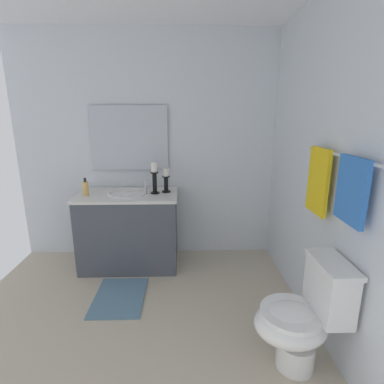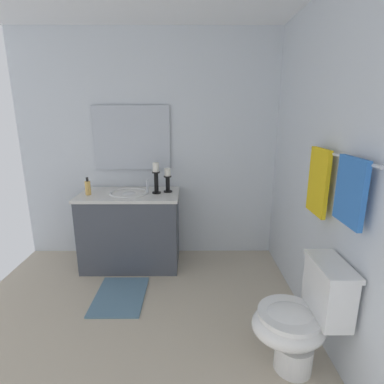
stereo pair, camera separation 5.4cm
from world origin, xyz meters
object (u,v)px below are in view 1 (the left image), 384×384
(towel_bar, at_px, (340,155))
(bath_mat, at_px, (120,297))
(vanity_cabinet, at_px, (129,230))
(candle_holder_tall, at_px, (166,180))
(soap_bottle, at_px, (86,188))
(candle_holder_short, at_px, (155,177))
(mirror, at_px, (129,138))
(sink_basin, at_px, (128,197))
(towel_near_vanity, at_px, (318,181))
(toilet, at_px, (302,318))
(towel_center, at_px, (352,191))

(towel_bar, height_order, bath_mat, towel_bar)
(vanity_cabinet, distance_m, candle_holder_tall, 0.67)
(soap_bottle, bearing_deg, candle_holder_short, 94.84)
(bath_mat, bearing_deg, mirror, 180.00)
(candle_holder_short, height_order, soap_bottle, candle_holder_short)
(sink_basin, height_order, candle_holder_short, candle_holder_short)
(mirror, bearing_deg, vanity_cabinet, -0.01)
(vanity_cabinet, xyz_separation_m, towel_near_vanity, (0.99, 1.52, 0.74))
(toilet, relative_size, towel_center, 1.98)
(mirror, distance_m, soap_bottle, 0.70)
(candle_holder_short, relative_size, towel_near_vanity, 0.69)
(soap_bottle, xyz_separation_m, towel_near_vanity, (0.93, 1.92, 0.27))
(sink_basin, xyz_separation_m, towel_bar, (1.19, 1.54, 0.59))
(soap_bottle, xyz_separation_m, bath_mat, (0.57, 0.40, -0.87))
(soap_bottle, height_order, toilet, soap_bottle)
(toilet, xyz_separation_m, towel_bar, (-0.21, 0.22, 0.99))
(soap_bottle, distance_m, towel_center, 2.37)
(toilet, xyz_separation_m, bath_mat, (-0.78, -1.31, -0.36))
(soap_bottle, bearing_deg, towel_bar, 59.59)
(candle_holder_tall, relative_size, towel_bar, 0.30)
(candle_holder_tall, height_order, towel_center, towel_center)
(vanity_cabinet, relative_size, towel_near_vanity, 2.25)
(candle_holder_short, relative_size, toilet, 0.42)
(candle_holder_tall, xyz_separation_m, towel_bar, (1.25, 1.14, 0.42))
(toilet, height_order, towel_center, towel_center)
(sink_basin, bearing_deg, candle_holder_short, 90.25)
(towel_bar, bearing_deg, candle_holder_tall, -137.57)
(candle_holder_tall, bearing_deg, mirror, -119.89)
(vanity_cabinet, distance_m, soap_bottle, 0.62)
(toilet, distance_m, bath_mat, 1.57)
(vanity_cabinet, height_order, candle_holder_tall, candle_holder_tall)
(towel_bar, relative_size, towel_center, 2.20)
(bath_mat, bearing_deg, toilet, 59.30)
(candle_holder_short, xyz_separation_m, toilet, (1.41, 1.03, -0.60))
(candle_holder_tall, height_order, toilet, candle_holder_tall)
(towel_near_vanity, bearing_deg, bath_mat, -103.37)
(mirror, height_order, towel_bar, mirror)
(vanity_cabinet, bearing_deg, bath_mat, 0.00)
(bath_mat, bearing_deg, towel_near_vanity, 76.63)
(mirror, relative_size, bath_mat, 1.38)
(vanity_cabinet, height_order, towel_center, towel_center)
(sink_basin, distance_m, towel_center, 2.11)
(candle_holder_short, height_order, towel_near_vanity, towel_near_vanity)
(towel_center, distance_m, bath_mat, 2.07)
(vanity_cabinet, xyz_separation_m, bath_mat, (0.62, 0.00, -0.39))
(candle_holder_tall, bearing_deg, bath_mat, -30.43)
(towel_near_vanity, distance_m, bath_mat, 1.93)
(candle_holder_short, bearing_deg, vanity_cabinet, -89.76)
(mirror, height_order, toilet, mirror)
(candle_holder_short, height_order, toilet, candle_holder_short)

